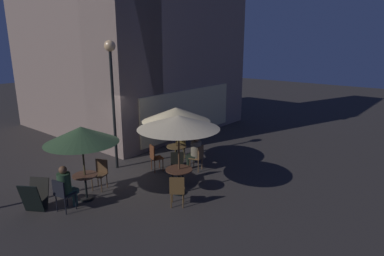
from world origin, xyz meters
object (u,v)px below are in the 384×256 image
object	(u,v)px
street_lamp_near_corner	(112,75)
menu_sandwich_board	(35,196)
cafe_chair_2	(198,156)
patron_standing_2	(179,127)
patio_umbrella_0	(176,114)
patio_umbrella_2	(81,135)
cafe_table_0	(177,152)
patron_seated_0	(195,150)
cafe_chair_0	(180,144)
cafe_table_1	(179,175)
patron_seated_1	(66,185)
cafe_chair_5	(100,171)
cafe_chair_3	(177,189)
patio_umbrella_1	(179,122)
cafe_table_2	(86,182)
cafe_chair_6	(62,192)
cafe_chair_1	(155,156)
cafe_chair_4	(177,165)

from	to	relation	value
street_lamp_near_corner	menu_sandwich_board	world-z (taller)	street_lamp_near_corner
menu_sandwich_board	cafe_chair_2	bearing A→B (deg)	-50.05
street_lamp_near_corner	patron_standing_2	distance (m)	4.05
patio_umbrella_0	patio_umbrella_2	bearing A→B (deg)	175.35
cafe_table_0	patron_seated_0	distance (m)	0.75
cafe_chair_0	street_lamp_near_corner	bearing A→B (deg)	-60.01
menu_sandwich_board	patio_umbrella_0	distance (m)	5.11
cafe_table_1	patron_seated_1	distance (m)	3.15
menu_sandwich_board	cafe_chair_5	xyz separation A→B (m)	(1.97, -0.17, 0.13)
patio_umbrella_2	cafe_chair_3	xyz separation A→B (m)	(1.34, -2.32, -1.40)
patio_umbrella_2	street_lamp_near_corner	bearing A→B (deg)	31.79
cafe_chair_3	cafe_chair_0	bearing A→B (deg)	2.18
patio_umbrella_1	patron_seated_1	size ratio (longest dim) A/B	1.89
street_lamp_near_corner	cafe_table_2	xyz separation A→B (m)	(-2.13, -1.32, -2.79)
cafe_table_2	patio_umbrella_2	world-z (taller)	patio_umbrella_2
cafe_chair_6	cafe_chair_1	bearing A→B (deg)	-7.87
cafe_chair_0	cafe_chair_3	xyz separation A→B (m)	(-2.97, -2.50, -0.05)
cafe_table_1	street_lamp_near_corner	bearing A→B (deg)	87.58
cafe_chair_0	cafe_table_2	bearing A→B (deg)	-29.99
cafe_chair_3	menu_sandwich_board	bearing A→B (deg)	94.73
cafe_table_2	cafe_chair_0	distance (m)	4.31
street_lamp_near_corner	cafe_chair_0	world-z (taller)	street_lamp_near_corner
cafe_chair_1	cafe_chair_4	distance (m)	1.27
menu_sandwich_board	cafe_chair_6	size ratio (longest dim) A/B	0.91
patron_seated_1	cafe_chair_2	bearing A→B (deg)	-23.46
patio_umbrella_0	patron_seated_0	distance (m)	1.43
cafe_chair_1	patron_seated_1	xyz separation A→B (m)	(-3.45, -0.16, 0.15)
cafe_chair_1	cafe_chair_3	bearing A→B (deg)	-99.37
menu_sandwich_board	cafe_chair_2	distance (m)	5.28
patio_umbrella_0	cafe_chair_0	bearing A→B (deg)	32.30
cafe_chair_5	cafe_chair_4	bearing A→B (deg)	117.50
patron_standing_2	cafe_chair_2	bearing A→B (deg)	174.14
street_lamp_near_corner	cafe_table_0	xyz separation A→B (m)	(1.45, -1.61, -2.76)
patio_umbrella_1	cafe_chair_4	distance (m)	1.81
patio_umbrella_1	cafe_chair_5	world-z (taller)	patio_umbrella_1
cafe_table_0	patio_umbrella_1	distance (m)	2.74
cafe_chair_5	street_lamp_near_corner	bearing A→B (deg)	-167.00
cafe_chair_0	cafe_chair_6	world-z (taller)	cafe_chair_0
street_lamp_near_corner	cafe_chair_2	world-z (taller)	street_lamp_near_corner
cafe_chair_3	cafe_table_1	bearing A→B (deg)	-0.00
menu_sandwich_board	patron_standing_2	world-z (taller)	patron_standing_2
cafe_table_1	cafe_chair_5	distance (m)	2.47
patio_umbrella_0	cafe_chair_4	world-z (taller)	patio_umbrella_0
menu_sandwich_board	cafe_chair_3	xyz separation A→B (m)	(2.58, -2.80, 0.10)
menu_sandwich_board	patio_umbrella_2	bearing A→B (deg)	-53.51
patio_umbrella_1	cafe_chair_0	distance (m)	3.45
patio_umbrella_1	cafe_chair_0	xyz separation A→B (m)	(2.31, 1.99, -1.62)
menu_sandwich_board	cafe_table_1	world-z (taller)	menu_sandwich_board
cafe_chair_0	patron_seated_0	world-z (taller)	patron_seated_0
patio_umbrella_1	cafe_chair_2	size ratio (longest dim) A/B	2.63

